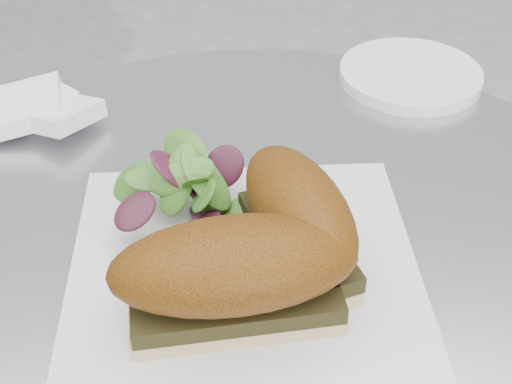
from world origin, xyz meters
TOP-DOWN VIEW (x-y plane):
  - plate at (-0.02, -0.05)m, footprint 0.30×0.30m
  - sandwich_left at (-0.04, -0.09)m, footprint 0.17×0.08m
  - sandwich_right at (0.02, -0.04)m, footprint 0.09×0.16m
  - salad at (-0.06, 0.03)m, footprint 0.12×0.12m
  - napkin at (-0.19, 0.22)m, footprint 0.14×0.14m
  - saucer at (0.21, 0.24)m, footprint 0.16×0.16m

SIDE VIEW (x-z plane):
  - saucer at x=0.21m, z-range 0.73..0.74m
  - plate at x=-0.02m, z-range 0.73..0.75m
  - napkin at x=-0.19m, z-range 0.73..0.75m
  - salad at x=-0.06m, z-range 0.75..0.80m
  - sandwich_right at x=0.02m, z-range 0.75..0.83m
  - sandwich_left at x=-0.04m, z-range 0.75..0.83m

